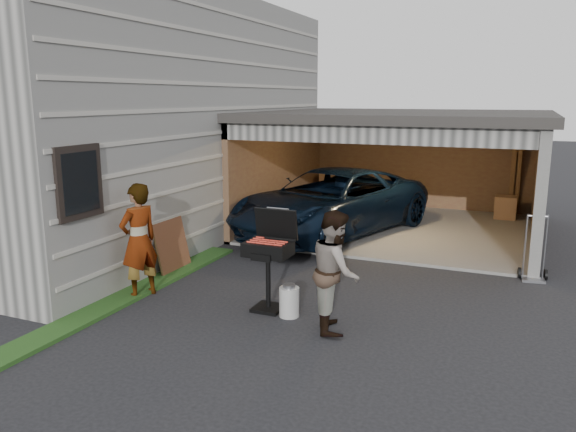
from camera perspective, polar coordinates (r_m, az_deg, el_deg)
name	(u,v)px	position (r m, az deg, el deg)	size (l,w,h in m)	color
ground	(254,315)	(8.65, -3.47, -10.01)	(80.00, 80.00, 0.00)	black
house	(107,117)	(14.74, -17.88, 9.52)	(7.00, 11.00, 5.50)	#474744
groundcover_strip	(91,314)	(9.09, -19.38, -9.38)	(0.50, 8.00, 0.06)	#193814
garage	(403,153)	(14.31, 11.56, 6.25)	(6.80, 6.30, 2.90)	#605E59
minivan	(331,204)	(13.28, 4.41, 1.18)	(2.51, 5.44, 1.51)	black
woman	(139,241)	(9.47, -14.92, -2.43)	(0.69, 0.45, 1.89)	silver
man	(335,271)	(7.90, 4.83, -5.58)	(0.84, 0.65, 1.72)	#442E1A
bbq_grill	(269,252)	(8.59, -1.94, -3.66)	(0.70, 0.61, 1.55)	black
propane_tank	(289,302)	(8.52, 0.12, -8.72)	(0.30, 0.30, 0.45)	beige
plywood_panel	(172,245)	(10.79, -11.73, -2.95)	(0.04, 0.92, 1.02)	#592D1E
hand_truck	(534,268)	(11.07, 23.67, -4.83)	(0.51, 0.41, 1.20)	gray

